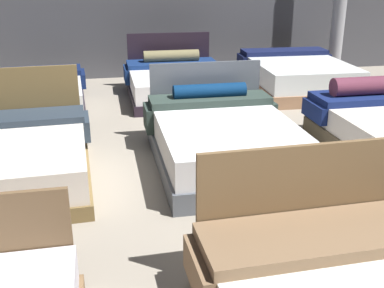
{
  "coord_description": "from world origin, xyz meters",
  "views": [
    {
      "loc": [
        -1.32,
        -4.78,
        2.13
      ],
      "look_at": [
        -0.38,
        -0.27,
        0.39
      ],
      "focal_mm": 44.04,
      "sensor_mm": 36.0,
      "label": 1
    }
  ],
  "objects_px": {
    "bed_4": "(224,140)",
    "bed_7": "(176,83)",
    "bed_3": "(11,159)",
    "bed_8": "(297,76)",
    "bed_6": "(37,93)"
  },
  "relations": [
    {
      "from": "bed_6",
      "to": "bed_7",
      "type": "bearing_deg",
      "value": -1.25
    },
    {
      "from": "bed_3",
      "to": "bed_8",
      "type": "xyz_separation_m",
      "value": [
        4.47,
        3.0,
        0.02
      ]
    },
    {
      "from": "bed_3",
      "to": "bed_7",
      "type": "relative_size",
      "value": 1.04
    },
    {
      "from": "bed_4",
      "to": "bed_8",
      "type": "height_order",
      "value": "bed_4"
    },
    {
      "from": "bed_8",
      "to": "bed_3",
      "type": "bearing_deg",
      "value": -143.57
    },
    {
      "from": "bed_4",
      "to": "bed_7",
      "type": "relative_size",
      "value": 1.1
    },
    {
      "from": "bed_7",
      "to": "bed_3",
      "type": "bearing_deg",
      "value": -126.06
    },
    {
      "from": "bed_3",
      "to": "bed_8",
      "type": "distance_m",
      "value": 5.39
    },
    {
      "from": "bed_3",
      "to": "bed_6",
      "type": "relative_size",
      "value": 0.95
    },
    {
      "from": "bed_4",
      "to": "bed_7",
      "type": "bearing_deg",
      "value": 91.08
    },
    {
      "from": "bed_4",
      "to": "bed_3",
      "type": "bearing_deg",
      "value": -178.52
    },
    {
      "from": "bed_4",
      "to": "bed_8",
      "type": "xyz_separation_m",
      "value": [
        2.18,
        2.97,
        -0.0
      ]
    },
    {
      "from": "bed_4",
      "to": "bed_6",
      "type": "xyz_separation_m",
      "value": [
        -2.32,
        2.95,
        -0.08
      ]
    },
    {
      "from": "bed_3",
      "to": "bed_4",
      "type": "bearing_deg",
      "value": -1.25
    },
    {
      "from": "bed_3",
      "to": "bed_8",
      "type": "height_order",
      "value": "bed_3"
    }
  ]
}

